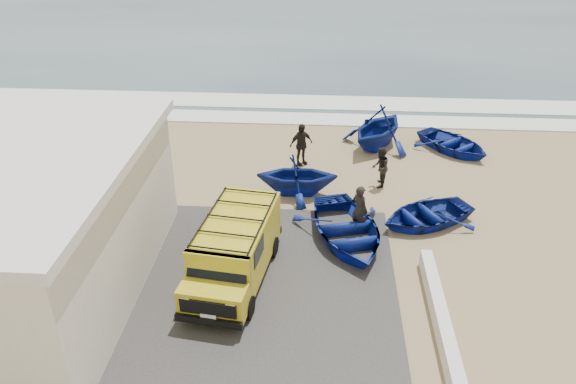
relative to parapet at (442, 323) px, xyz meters
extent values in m
plane|color=#9E855C|center=(-5.00, 3.00, -0.28)|extent=(160.00, 160.00, 0.00)
cube|color=#3E3C39|center=(-7.00, 1.00, -0.25)|extent=(12.00, 10.00, 0.05)
cube|color=white|center=(-5.00, 15.00, -0.25)|extent=(180.00, 1.60, 0.06)
cube|color=white|center=(-5.00, 17.50, -0.26)|extent=(180.00, 2.20, 0.04)
cube|color=black|center=(-8.55, 2.50, 2.33)|extent=(0.08, 0.70, 0.90)
cube|color=silver|center=(0.00, 0.00, 0.00)|extent=(0.35, 6.00, 0.55)
cube|color=gold|center=(-5.79, 2.21, 0.85)|extent=(2.32, 3.96, 1.58)
cube|color=gold|center=(-6.10, -0.07, 0.49)|extent=(1.92, 1.11, 0.86)
cube|color=black|center=(-6.04, 0.38, 1.26)|extent=(1.70, 0.55, 0.69)
cube|color=black|center=(-6.17, -0.51, 0.59)|extent=(1.54, 0.29, 0.43)
cube|color=black|center=(-6.17, -0.54, 0.18)|extent=(1.86, 0.39, 0.21)
cube|color=black|center=(-5.79, 2.16, 1.72)|extent=(2.19, 3.66, 0.06)
cylinder|color=black|center=(-6.90, 0.43, 0.06)|extent=(0.30, 0.69, 0.67)
cylinder|color=black|center=(-6.49, 3.37, 0.06)|extent=(0.30, 0.69, 0.67)
cylinder|color=black|center=(-5.21, 0.19, 0.06)|extent=(0.30, 0.69, 0.67)
cylinder|color=black|center=(-4.80, 3.14, 0.06)|extent=(0.30, 0.69, 0.67)
imported|color=navy|center=(-2.45, 4.17, 0.18)|extent=(4.16, 5.03, 0.90)
imported|color=navy|center=(0.36, 5.45, 0.09)|extent=(4.25, 3.84, 0.72)
imported|color=navy|center=(-4.26, 7.28, 0.53)|extent=(3.15, 2.74, 1.62)
imported|color=navy|center=(-0.90, 11.89, 0.69)|extent=(4.63, 4.79, 1.94)
imported|color=navy|center=(2.46, 11.66, 0.09)|extent=(4.20, 4.33, 0.73)
imported|color=black|center=(-2.01, 4.76, 0.61)|extent=(0.76, 0.75, 1.77)
imported|color=black|center=(-1.07, 8.12, 0.55)|extent=(0.75, 0.89, 1.65)
imported|color=black|center=(-4.24, 9.88, 0.64)|extent=(1.14, 0.96, 1.83)
camera|label=1|loc=(-3.31, -11.61, 10.33)|focal=35.00mm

